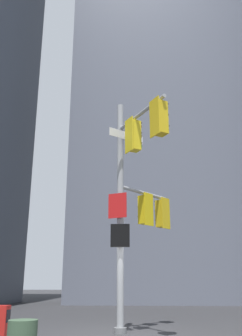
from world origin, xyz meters
name	(u,v)px	position (x,y,z in m)	size (l,w,h in m)	color
ground	(120,333)	(0.00, 0.00, 0.00)	(120.00, 120.00, 0.00)	#2D2D30
building_mid_block	(158,78)	(2.65, 20.09, 20.75)	(14.35, 14.35, 41.50)	slate
signal_pole_assembly	(138,187)	(0.60, -0.04, 4.42)	(2.13, 4.44, 7.44)	#9EA0A3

